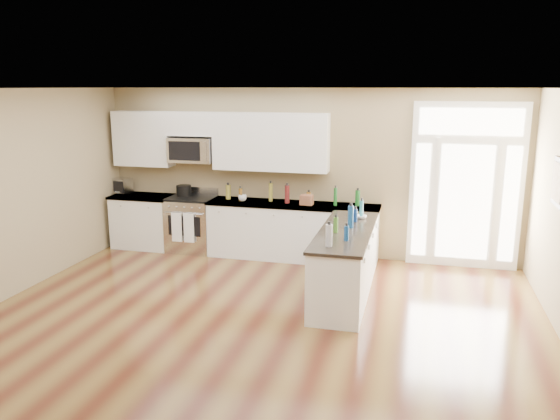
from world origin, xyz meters
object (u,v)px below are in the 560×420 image
Objects in this scene: peninsula_cabinet at (345,265)px; toaster_oven at (122,185)px; stockpot at (184,190)px; kitchen_range at (192,224)px.

toaster_oven is (-4.28, 1.58, 0.64)m from peninsula_cabinet.
stockpot is at bearing 15.89° from toaster_oven.
peninsula_cabinet is 8.95× the size of stockpot.
kitchen_range is 4.17× the size of stockpot.
toaster_oven reaches higher than peninsula_cabinet.
toaster_oven reaches higher than stockpot.
stockpot reaches higher than peninsula_cabinet.
toaster_oven is at bearing 178.72° from stockpot.
kitchen_range is at bearing 153.33° from peninsula_cabinet.
stockpot is (-3.06, 1.55, 0.61)m from peninsula_cabinet.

